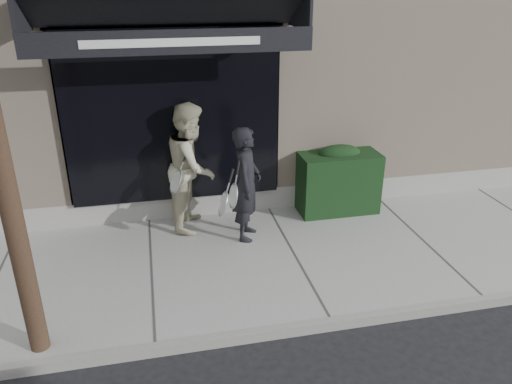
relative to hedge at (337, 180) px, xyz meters
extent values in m
plane|color=black|center=(-1.10, -1.25, -0.66)|extent=(80.00, 80.00, 0.00)
cube|color=gray|center=(-1.10, -1.25, -0.60)|extent=(20.00, 3.00, 0.12)
cube|color=gray|center=(-1.10, -2.80, -0.59)|extent=(20.00, 0.10, 0.14)
cube|color=beige|center=(-1.10, 3.75, 2.09)|extent=(14.00, 7.00, 5.50)
cube|color=gray|center=(-1.10, 0.45, -0.41)|extent=(14.02, 0.42, 0.50)
cube|color=black|center=(-2.60, 0.30, 1.14)|extent=(3.20, 0.30, 2.60)
cube|color=gray|center=(-4.20, 0.45, 1.14)|extent=(0.08, 0.40, 2.60)
cube|color=gray|center=(-1.00, 0.45, 1.14)|extent=(0.08, 0.40, 2.60)
cube|color=gray|center=(-2.60, 0.45, 2.48)|extent=(3.36, 0.40, 0.12)
cube|color=black|center=(-2.60, -0.25, 2.74)|extent=(3.60, 1.03, 0.55)
cube|color=black|center=(-2.60, -0.75, 2.35)|extent=(3.60, 0.05, 0.30)
cube|color=white|center=(-2.60, -0.78, 2.35)|extent=(2.20, 0.01, 0.10)
cube|color=black|center=(-4.38, -0.25, 2.66)|extent=(0.04, 1.00, 0.45)
cube|color=black|center=(-0.82, -0.25, 2.66)|extent=(0.04, 1.00, 0.45)
cube|color=black|center=(0.00, 0.00, -0.04)|extent=(1.30, 0.70, 1.00)
ellipsoid|color=black|center=(0.00, 0.00, 0.46)|extent=(0.71, 0.38, 0.27)
imported|color=black|center=(-1.65, -0.61, 0.32)|extent=(0.59, 0.73, 1.71)
torus|color=silver|center=(-1.90, -0.88, 0.27)|extent=(0.12, 0.31, 0.30)
cylinder|color=silver|center=(-1.90, -0.88, 0.27)|extent=(0.09, 0.27, 0.27)
cylinder|color=silver|center=(-1.90, -0.88, 0.27)|extent=(0.18, 0.05, 0.05)
cylinder|color=black|center=(-1.90, -0.88, 0.27)|extent=(0.20, 0.06, 0.07)
torus|color=silver|center=(-2.06, -0.99, 0.22)|extent=(0.12, 0.31, 0.30)
cylinder|color=silver|center=(-2.06, -0.99, 0.22)|extent=(0.09, 0.27, 0.26)
cylinder|color=silver|center=(-2.06, -0.99, 0.22)|extent=(0.18, 0.03, 0.07)
cylinder|color=black|center=(-2.06, -0.99, 0.22)|extent=(0.20, 0.04, 0.09)
imported|color=beige|center=(-2.39, -0.05, 0.44)|extent=(0.99, 1.13, 1.96)
torus|color=silver|center=(-2.66, -0.38, 0.35)|extent=(0.23, 0.33, 0.29)
cylinder|color=silver|center=(-2.66, -0.38, 0.35)|extent=(0.19, 0.29, 0.25)
cylinder|color=silver|center=(-2.66, -0.38, 0.35)|extent=(0.17, 0.06, 0.09)
cylinder|color=black|center=(-2.66, -0.38, 0.35)|extent=(0.20, 0.08, 0.11)
camera|label=1|loc=(-2.95, -7.17, 3.12)|focal=35.00mm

